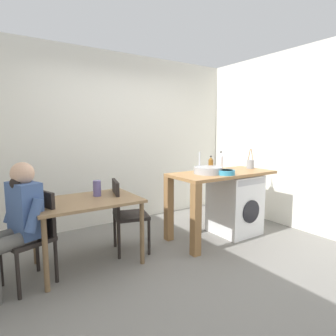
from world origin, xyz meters
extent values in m
plane|color=slate|center=(0.00, 0.00, 0.00)|extent=(5.46, 5.46, 0.00)
cube|color=silver|center=(0.00, 1.75, 1.35)|extent=(4.60, 0.10, 2.70)
cube|color=silver|center=(2.15, 0.00, 1.35)|extent=(0.10, 3.80, 2.70)
cube|color=olive|center=(-0.90, 0.51, 0.72)|extent=(1.10, 0.76, 0.03)
cylinder|color=brown|center=(-1.40, 0.18, 0.35)|extent=(0.05, 0.05, 0.71)
cylinder|color=brown|center=(-0.40, 0.18, 0.35)|extent=(0.05, 0.05, 0.71)
cylinder|color=brown|center=(-1.40, 0.84, 0.35)|extent=(0.05, 0.05, 0.71)
cylinder|color=brown|center=(-0.40, 0.84, 0.35)|extent=(0.05, 0.05, 0.71)
cube|color=black|center=(-1.52, 0.41, 0.45)|extent=(0.51, 0.51, 0.04)
cube|color=black|center=(-1.35, 0.47, 0.68)|extent=(0.16, 0.37, 0.45)
cylinder|color=black|center=(-1.63, 0.18, 0.23)|extent=(0.04, 0.04, 0.45)
cylinder|color=black|center=(-1.75, 0.52, 0.23)|extent=(0.04, 0.04, 0.45)
cylinder|color=black|center=(-1.29, 0.30, 0.23)|extent=(0.04, 0.04, 0.45)
cylinder|color=black|center=(-1.41, 0.64, 0.23)|extent=(0.04, 0.04, 0.45)
cube|color=black|center=(-0.35, 0.56, 0.45)|extent=(0.49, 0.49, 0.04)
cube|color=black|center=(-0.52, 0.61, 0.68)|extent=(0.13, 0.38, 0.45)
cylinder|color=black|center=(-0.13, 0.69, 0.23)|extent=(0.04, 0.04, 0.45)
cylinder|color=black|center=(-0.22, 0.34, 0.23)|extent=(0.04, 0.04, 0.45)
cylinder|color=black|center=(-0.47, 0.78, 0.23)|extent=(0.04, 0.04, 0.45)
cylinder|color=black|center=(-0.57, 0.43, 0.23)|extent=(0.04, 0.04, 0.45)
cylinder|color=#595651|center=(-1.66, 0.27, 0.50)|extent=(0.42, 0.26, 0.14)
cylinder|color=#595651|center=(-1.72, 0.44, 0.50)|extent=(0.42, 0.26, 0.14)
cube|color=#3F598C|center=(-1.52, 0.41, 0.75)|extent=(0.30, 0.39, 0.52)
cylinder|color=#3F598C|center=(-1.47, 0.20, 0.74)|extent=(0.21, 0.15, 0.31)
cylinder|color=#3F598C|center=(-1.60, 0.60, 0.74)|extent=(0.21, 0.15, 0.31)
sphere|color=tan|center=(-1.52, 0.41, 1.09)|extent=(0.21, 0.21, 0.21)
sphere|color=black|center=(-1.57, 0.39, 1.01)|extent=(0.12, 0.12, 0.12)
cube|color=#9E7042|center=(0.94, 0.31, 0.90)|extent=(1.50, 0.68, 0.04)
cube|color=olive|center=(0.24, 0.02, 0.44)|extent=(0.10, 0.10, 0.88)
cube|color=olive|center=(0.24, 0.60, 0.44)|extent=(0.10, 0.10, 0.88)
cube|color=white|center=(1.20, 0.31, 0.43)|extent=(0.60, 0.60, 0.86)
cylinder|color=black|center=(1.20, 0.00, 0.39)|extent=(0.32, 0.02, 0.32)
cube|color=#B2B2B7|center=(1.20, 0.01, 0.80)|extent=(0.54, 0.01, 0.08)
cylinder|color=#9EA0A5|center=(0.67, 0.31, 0.97)|extent=(0.38, 0.38, 0.09)
cylinder|color=#B2B2B7|center=(0.67, 0.49, 1.06)|extent=(0.02, 0.02, 0.28)
cylinder|color=brown|center=(0.97, 0.58, 0.99)|extent=(0.07, 0.07, 0.15)
cone|color=brown|center=(0.97, 0.58, 1.09)|extent=(0.07, 0.07, 0.04)
cylinder|color=#262626|center=(0.97, 0.58, 1.12)|extent=(0.03, 0.03, 0.02)
cylinder|color=silver|center=(1.10, 0.51, 1.02)|extent=(0.07, 0.07, 0.19)
cone|color=silver|center=(1.10, 0.51, 1.14)|extent=(0.06, 0.06, 0.05)
cylinder|color=#262626|center=(1.10, 0.51, 1.18)|extent=(0.03, 0.03, 0.02)
cylinder|color=teal|center=(0.81, 0.11, 0.95)|extent=(0.23, 0.23, 0.06)
cylinder|color=#1E546B|center=(0.81, 0.11, 0.97)|extent=(0.18, 0.18, 0.03)
cylinder|color=gray|center=(1.57, 0.36, 0.99)|extent=(0.11, 0.11, 0.13)
cylinder|color=#99724C|center=(1.55, 0.37, 1.13)|extent=(0.01, 0.04, 0.18)
cylinder|color=#99724C|center=(1.59, 0.34, 1.13)|extent=(0.01, 0.05, 0.18)
cylinder|color=slate|center=(-0.75, 0.61, 0.83)|extent=(0.09, 0.09, 0.18)
cube|color=#B2B2B7|center=(0.89, 0.21, 0.92)|extent=(0.15, 0.06, 0.01)
cube|color=#262628|center=(0.89, 0.21, 0.92)|extent=(0.15, 0.06, 0.01)
camera|label=1|loc=(-1.78, -2.45, 1.48)|focal=29.63mm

